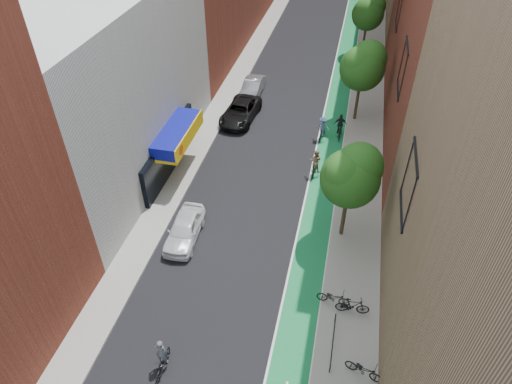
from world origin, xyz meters
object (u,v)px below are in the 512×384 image
Objects in this scene: parked_car_black at (240,111)px; cyclist_lane_far at (322,129)px; cyclist_lane_near at (315,165)px; parked_car_silver at (252,88)px; cyclist_lane_mid at (340,129)px; cyclist_lead at (162,359)px; parked_car_white at (184,229)px.

parked_car_black is 2.69× the size of cyclist_lane_far.
parked_car_black is 2.59× the size of cyclist_lane_near.
cyclist_lane_near is (7.02, -10.74, 0.14)m from parked_car_silver.
parked_car_black is 8.39m from cyclist_lane_mid.
parked_car_black is at bearing -35.07° from cyclist_lane_near.
cyclist_lead is at bearing -80.43° from parked_car_black.
parked_car_silver is 2.19× the size of cyclist_lane_mid.
cyclist_lead reaches higher than parked_car_silver.
cyclist_lane_near is at bearing 72.19° from cyclist_lane_mid.
parked_car_black is 4.41m from parked_car_silver.
cyclist_lane_mid reaches higher than parked_car_black.
cyclist_lane_far reaches higher than parked_car_white.
cyclist_lane_far is (-0.01, 4.77, 0.03)m from cyclist_lane_near.
parked_car_black is 22.65m from cyclist_lead.
cyclist_lead is (2.03, -26.96, -0.06)m from parked_car_silver.
parked_car_white is at bearing -84.89° from parked_car_black.
cyclist_lead is 0.98× the size of cyclist_lane_near.
cyclist_lead is 1.01× the size of cyclist_lane_far.
cyclist_lead is at bearing 69.67° from cyclist_lane_mid.
cyclist_lead is at bearing 79.85° from cyclist_lane_near.
parked_car_silver is 2.20× the size of cyclist_lead.
cyclist_lane_far is (6.84, 12.76, 0.17)m from parked_car_white.
cyclist_lane_mid is (8.33, -5.39, 0.05)m from parked_car_silver.
cyclist_lead is at bearing -84.49° from parked_car_silver.
cyclist_lane_mid is (6.30, 21.58, 0.11)m from cyclist_lead.
parked_car_white reaches higher than parked_car_silver.
parked_car_black is 9.46m from cyclist_lane_near.
cyclist_lane_far reaches higher than parked_car_black.
parked_car_white is 14.48m from cyclist_lane_far.
parked_car_silver is 12.83m from cyclist_lane_near.
parked_car_silver is at bearing 87.69° from parked_car_white.
parked_car_white is 10.53m from cyclist_lane_near.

